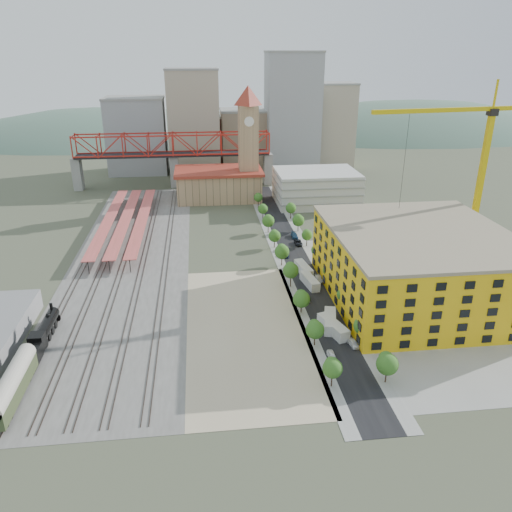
{
  "coord_description": "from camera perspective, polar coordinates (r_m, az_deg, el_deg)",
  "views": [
    {
      "loc": [
        -13.6,
        -133.57,
        61.32
      ],
      "look_at": [
        0.75,
        -10.54,
        10.0
      ],
      "focal_mm": 35.0,
      "sensor_mm": 36.0,
      "label": 1
    }
  ],
  "objects": [
    {
      "name": "car_7",
      "position": [
        176.43,
        4.41,
        2.36
      ],
      "size": [
        2.3,
        5.21,
        1.49
      ],
      "primitive_type": "imported",
      "rotation": [
        0.0,
        0.0,
        -0.04
      ],
      "color": "navy",
      "rests_on": "ground"
    },
    {
      "name": "rail_tracks",
      "position": [
        164.77,
        -14.6,
        -0.05
      ],
      "size": [
        26.56,
        160.0,
        0.18
      ],
      "color": "#382B23",
      "rests_on": "ground"
    },
    {
      "name": "distant_hills",
      "position": [
        422.15,
        1.75,
        3.0
      ],
      "size": [
        647.0,
        264.0,
        227.0
      ],
      "color": "#4C6B59",
      "rests_on": "ground"
    },
    {
      "name": "platform_canopies",
      "position": [
        189.54,
        -14.68,
        4.15
      ],
      "size": [
        16.0,
        80.0,
        4.12
      ],
      "color": "#DE5556",
      "rests_on": "ground"
    },
    {
      "name": "site_trailer_c",
      "position": [
        140.63,
        6.16,
        -2.89
      ],
      "size": [
        3.97,
        9.93,
        2.64
      ],
      "primitive_type": "cube",
      "rotation": [
        0.0,
        0.0,
        0.15
      ],
      "color": "silver",
      "rests_on": "ground"
    },
    {
      "name": "parking_garage",
      "position": [
        216.46,
        6.88,
        7.81
      ],
      "size": [
        34.0,
        26.0,
        14.0
      ],
      "primitive_type": "cube",
      "color": "silver",
      "rests_on": "ground"
    },
    {
      "name": "street_asphalt",
      "position": [
        163.42,
        4.28,
        0.41
      ],
      "size": [
        12.0,
        170.0,
        0.06
      ],
      "primitive_type": "cube",
      "color": "black",
      "rests_on": "ground"
    },
    {
      "name": "locomotive",
      "position": [
        122.64,
        -23.23,
        -8.34
      ],
      "size": [
        3.07,
        23.71,
        5.93
      ],
      "color": "black",
      "rests_on": "ground"
    },
    {
      "name": "car_6",
      "position": [
        169.96,
        4.85,
        1.53
      ],
      "size": [
        2.44,
        5.11,
        1.41
      ],
      "primitive_type": "imported",
      "rotation": [
        0.0,
        0.0,
        -0.02
      ],
      "color": "black",
      "rests_on": "ground"
    },
    {
      "name": "car_4",
      "position": [
        115.04,
        11.04,
        -9.77
      ],
      "size": [
        2.26,
        4.29,
        1.39
      ],
      "primitive_type": "imported",
      "rotation": [
        0.0,
        0.0,
        0.16
      ],
      "color": "white",
      "rests_on": "ground"
    },
    {
      "name": "street_trees",
      "position": [
        154.4,
        4.96,
        -0.98
      ],
      "size": [
        15.4,
        124.4,
        8.0
      ],
      "color": "#2D5B1B",
      "rests_on": "ground"
    },
    {
      "name": "clock_tower",
      "position": [
        217.12,
        -0.89,
        13.86
      ],
      "size": [
        12.0,
        12.0,
        52.0
      ],
      "color": "tan",
      "rests_on": "ground"
    },
    {
      "name": "station_hall",
      "position": [
        222.56,
        -4.28,
        8.23
      ],
      "size": [
        38.0,
        24.0,
        13.1
      ],
      "color": "tan",
      "rests_on": "ground"
    },
    {
      "name": "car_2",
      "position": [
        133.46,
        5.61,
        -4.65
      ],
      "size": [
        2.59,
        4.91,
        1.32
      ],
      "primitive_type": "imported",
      "rotation": [
        0.0,
        0.0,
        0.09
      ],
      "color": "black",
      "rests_on": "ground"
    },
    {
      "name": "ballast_strip",
      "position": [
        164.56,
        -13.98,
        -0.06
      ],
      "size": [
        36.0,
        165.0,
        0.06
      ],
      "primitive_type": "cube",
      "color": "#605E59",
      "rests_on": "ground"
    },
    {
      "name": "car_3",
      "position": [
        160.16,
        3.41,
        0.25
      ],
      "size": [
        2.89,
        5.54,
        1.53
      ],
      "primitive_type": "imported",
      "rotation": [
        0.0,
        0.0,
        -0.14
      ],
      "color": "navy",
      "rests_on": "ground"
    },
    {
      "name": "skyline",
      "position": [
        279.36,
        -2.34,
        14.56
      ],
      "size": [
        133.0,
        46.0,
        60.0
      ],
      "color": "#9EA0A3",
      "rests_on": "ground"
    },
    {
      "name": "car_0",
      "position": [
        110.07,
        8.65,
        -11.22
      ],
      "size": [
        1.65,
        4.02,
        1.37
      ],
      "primitive_type": "imported",
      "rotation": [
        0.0,
        0.0,
        -0.01
      ],
      "color": "white",
      "rests_on": "ground"
    },
    {
      "name": "car_1",
      "position": [
        132.64,
        5.69,
        -4.82
      ],
      "size": [
        1.72,
        4.2,
        1.36
      ],
      "primitive_type": "imported",
      "rotation": [
        0.0,
        0.0,
        0.07
      ],
      "color": "#99999E",
      "rests_on": "ground"
    },
    {
      "name": "car_5",
      "position": [
        143.71,
        7.11,
        -2.59
      ],
      "size": [
        1.68,
        4.76,
        1.57
      ],
      "primitive_type": "imported",
      "rotation": [
        0.0,
        0.0,
        0.0
      ],
      "color": "#939398",
      "rests_on": "ground"
    },
    {
      "name": "ground",
      "position": [
        147.6,
        -0.76,
        -2.04
      ],
      "size": [
        400.0,
        400.0,
        0.0
      ],
      "primitive_type": "plane",
      "color": "#474C38",
      "rests_on": "ground"
    },
    {
      "name": "dirt_lot",
      "position": [
        119.45,
        -1.11,
        -8.37
      ],
      "size": [
        28.0,
        67.0,
        0.06
      ],
      "primitive_type": "cube",
      "color": "tan",
      "rests_on": "ground"
    },
    {
      "name": "site_trailer_d",
      "position": [
        148.15,
        5.46,
        -1.48
      ],
      "size": [
        4.07,
        10.12,
        2.69
      ],
      "primitive_type": "cube",
      "rotation": [
        0.0,
        0.0,
        0.15
      ],
      "color": "silver",
      "rests_on": "ground"
    },
    {
      "name": "sidewalk_east",
      "position": [
        164.51,
        6.16,
        0.49
      ],
      "size": [
        3.0,
        170.0,
        0.04
      ],
      "primitive_type": "cube",
      "color": "gray",
      "rests_on": "ground"
    },
    {
      "name": "site_trailer_a",
      "position": [
        118.94,
        8.79,
        -8.04
      ],
      "size": [
        5.64,
        10.6,
        2.81
      ],
      "primitive_type": "cube",
      "rotation": [
        0.0,
        0.0,
        0.3
      ],
      "color": "silver",
      "rests_on": "ground"
    },
    {
      "name": "coach",
      "position": [
        106.59,
        -26.06,
        -13.1
      ],
      "size": [
        3.4,
        19.76,
        6.2
      ],
      "color": "#2F3C21",
      "rests_on": "ground"
    },
    {
      "name": "construction_building",
      "position": [
        136.69,
        17.93,
        -0.97
      ],
      "size": [
        44.6,
        50.6,
        18.8
      ],
      "color": "yellow",
      "rests_on": "ground"
    },
    {
      "name": "construction_pad",
      "position": [
        141.74,
        18.59,
        -4.39
      ],
      "size": [
        50.0,
        90.0,
        0.06
      ],
      "primitive_type": "cube",
      "color": "gray",
      "rests_on": "ground"
    },
    {
      "name": "tower_crane",
      "position": [
        160.51,
        23.75,
        10.57
      ],
      "size": [
        50.21,
        8.48,
        53.85
      ],
      "color": "#DDBB0E",
      "rests_on": "ground"
    },
    {
      "name": "truss_bridge",
      "position": [
        242.59,
        -9.46,
        12.13
      ],
      "size": [
        94.0,
        9.6,
        25.6
      ],
      "color": "gray",
      "rests_on": "ground"
    },
    {
      "name": "site_trailer_b",
      "position": [
        121.28,
        8.45,
        -7.39
      ],
      "size": [
        5.03,
        10.41,
        2.76
      ],
      "primitive_type": "cube",
      "rotation": [
        0.0,
        0.0,
        -0.25
      ],
      "color": "silver",
      "rests_on": "ground"
    },
    {
      "name": "sidewalk_west",
      "position": [
        162.52,
        2.37,
        0.33
      ],
      "size": [
        3.0,
        170.0,
        0.04
      ],
      "primitive_type": "cube",
      "color": "gray",
      "rests_on": "ground"
    }
  ]
}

